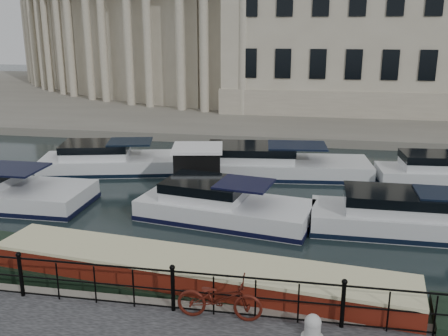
# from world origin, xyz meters

# --- Properties ---
(ground_plane) EXTENTS (160.00, 160.00, 0.00)m
(ground_plane) POSITION_xyz_m (0.00, 0.00, 0.00)
(ground_plane) COLOR black
(ground_plane) RESTS_ON ground
(far_bank) EXTENTS (120.00, 42.00, 0.55)m
(far_bank) POSITION_xyz_m (0.00, 39.00, 0.28)
(far_bank) COLOR #6B665B
(far_bank) RESTS_ON ground_plane
(railing) EXTENTS (24.14, 0.14, 1.22)m
(railing) POSITION_xyz_m (0.00, -2.25, 1.20)
(railing) COLOR black
(railing) RESTS_ON near_quay
(civic_building) EXTENTS (53.55, 31.84, 16.85)m
(civic_building) POSITION_xyz_m (-1.00, 34.71, 7.04)
(civic_building) COLOR #ADA38C
(civic_building) RESTS_ON far_bank
(bicycle) EXTENTS (2.04, 0.74, 1.07)m
(bicycle) POSITION_xyz_m (1.17, -2.39, 1.08)
(bicycle) COLOR #4B150D
(bicycle) RESTS_ON near_quay
(mooring_bollard) EXTENTS (0.50, 0.50, 0.57)m
(mooring_bollard) POSITION_xyz_m (3.34, -2.78, 0.82)
(mooring_bollard) COLOR #BAB9B5
(mooring_bollard) RESTS_ON near_quay
(narrowboat) EXTENTS (14.68, 3.71, 1.54)m
(narrowboat) POSITION_xyz_m (0.18, -0.73, 0.37)
(narrowboat) COLOR black
(narrowboat) RESTS_ON ground_plane
(harbour_hut) EXTENTS (3.39, 2.99, 2.18)m
(harbour_hut) POSITION_xyz_m (-1.81, 8.30, 0.95)
(harbour_hut) COLOR #6B665B
(harbour_hut) RESTS_ON ground_plane
(cabin_cruisers) EXTENTS (27.52, 10.29, 1.99)m
(cabin_cruisers) POSITION_xyz_m (-0.64, 8.32, 0.37)
(cabin_cruisers) COLOR silver
(cabin_cruisers) RESTS_ON ground_plane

